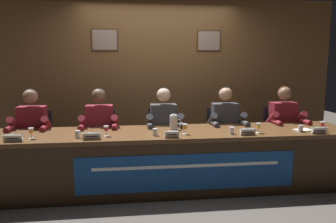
{
  "coord_description": "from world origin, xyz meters",
  "views": [
    {
      "loc": [
        -0.48,
        -3.91,
        1.57
      ],
      "look_at": [
        0.0,
        0.0,
        0.98
      ],
      "focal_mm": 34.46,
      "sensor_mm": 36.0,
      "label": 1
    }
  ],
  "objects_px": {
    "panelist_center": "(164,125)",
    "water_cup_center": "(155,133)",
    "juice_glass_center": "(185,127)",
    "nameplate_right": "(248,132)",
    "document_stack_far_right": "(303,130)",
    "nameplate_far_right": "(319,130)",
    "chair_far_left": "(37,145)",
    "panelist_left": "(99,127)",
    "nameplate_center": "(172,134)",
    "water_cup_left": "(78,135)",
    "conference_table": "(170,150)",
    "juice_glass_far_left": "(31,131)",
    "juice_glass_far_right": "(322,124)",
    "panelist_far_left": "(31,128)",
    "panelist_right": "(226,124)",
    "chair_center": "(163,141)",
    "panelist_far_right": "(285,122)",
    "water_pitcher_central": "(174,122)",
    "water_cup_far_right": "(301,129)",
    "juice_glass_right": "(258,126)",
    "chair_left": "(101,143)",
    "chair_far_right": "(278,138)",
    "chair_right": "(222,139)",
    "juice_glass_left": "(106,129)",
    "water_cup_right": "(232,131)"
  },
  "relations": [
    {
      "from": "nameplate_center",
      "to": "juice_glass_right",
      "type": "distance_m",
      "value": 1.08
    },
    {
      "from": "nameplate_center",
      "to": "document_stack_far_right",
      "type": "distance_m",
      "value": 1.71
    },
    {
      "from": "water_cup_center",
      "to": "chair_center",
      "type": "bearing_deg",
      "value": 77.98
    },
    {
      "from": "juice_glass_center",
      "to": "nameplate_right",
      "type": "xyz_separation_m",
      "value": [
        0.73,
        -0.15,
        -0.05
      ]
    },
    {
      "from": "chair_center",
      "to": "nameplate_right",
      "type": "bearing_deg",
      "value": -46.53
    },
    {
      "from": "nameplate_far_right",
      "to": "juice_glass_far_left",
      "type": "bearing_deg",
      "value": 177.39
    },
    {
      "from": "nameplate_right",
      "to": "nameplate_far_right",
      "type": "relative_size",
      "value": 0.98
    },
    {
      "from": "chair_far_left",
      "to": "water_cup_center",
      "type": "height_order",
      "value": "chair_far_left"
    },
    {
      "from": "nameplate_center",
      "to": "water_pitcher_central",
      "type": "xyz_separation_m",
      "value": [
        0.08,
        0.45,
        0.05
      ]
    },
    {
      "from": "document_stack_far_right",
      "to": "nameplate_far_right",
      "type": "bearing_deg",
      "value": -66.76
    },
    {
      "from": "conference_table",
      "to": "juice_glass_far_right",
      "type": "distance_m",
      "value": 1.94
    },
    {
      "from": "nameplate_center",
      "to": "chair_left",
      "type": "bearing_deg",
      "value": 132.13
    },
    {
      "from": "juice_glass_left",
      "to": "water_pitcher_central",
      "type": "relative_size",
      "value": 0.59
    },
    {
      "from": "panelist_left",
      "to": "water_cup_left",
      "type": "xyz_separation_m",
      "value": [
        -0.18,
        -0.65,
        0.04
      ]
    },
    {
      "from": "juice_glass_left",
      "to": "document_stack_far_right",
      "type": "bearing_deg",
      "value": 0.67
    },
    {
      "from": "panelist_right",
      "to": "juice_glass_far_right",
      "type": "height_order",
      "value": "panelist_right"
    },
    {
      "from": "panelist_left",
      "to": "water_pitcher_central",
      "type": "height_order",
      "value": "panelist_left"
    },
    {
      "from": "chair_far_left",
      "to": "panelist_left",
      "type": "height_order",
      "value": "panelist_left"
    },
    {
      "from": "panelist_center",
      "to": "water_pitcher_central",
      "type": "distance_m",
      "value": 0.36
    },
    {
      "from": "panelist_left",
      "to": "nameplate_center",
      "type": "height_order",
      "value": "panelist_left"
    },
    {
      "from": "juice_glass_far_left",
      "to": "juice_glass_far_right",
      "type": "bearing_deg",
      "value": -0.37
    },
    {
      "from": "water_cup_center",
      "to": "water_pitcher_central",
      "type": "distance_m",
      "value": 0.42
    },
    {
      "from": "water_cup_far_right",
      "to": "water_cup_center",
      "type": "bearing_deg",
      "value": 179.79
    },
    {
      "from": "panelist_center",
      "to": "chair_right",
      "type": "xyz_separation_m",
      "value": [
        0.88,
        0.2,
        -0.28
      ]
    },
    {
      "from": "panelist_right",
      "to": "chair_far_left",
      "type": "bearing_deg",
      "value": 175.67
    },
    {
      "from": "panelist_left",
      "to": "conference_table",
      "type": "bearing_deg",
      "value": -31.87
    },
    {
      "from": "conference_table",
      "to": "nameplate_right",
      "type": "distance_m",
      "value": 0.96
    },
    {
      "from": "juice_glass_far_left",
      "to": "water_cup_center",
      "type": "height_order",
      "value": "juice_glass_far_left"
    },
    {
      "from": "panelist_center",
      "to": "water_cup_center",
      "type": "distance_m",
      "value": 0.68
    },
    {
      "from": "panelist_far_right",
      "to": "water_pitcher_central",
      "type": "distance_m",
      "value": 1.71
    },
    {
      "from": "panelist_far_left",
      "to": "nameplate_center",
      "type": "distance_m",
      "value": 1.93
    },
    {
      "from": "chair_center",
      "to": "water_cup_right",
      "type": "height_order",
      "value": "chair_center"
    },
    {
      "from": "conference_table",
      "to": "chair_far_right",
      "type": "height_order",
      "value": "chair_far_right"
    },
    {
      "from": "chair_left",
      "to": "juice_glass_center",
      "type": "height_order",
      "value": "chair_left"
    },
    {
      "from": "chair_center",
      "to": "water_cup_center",
      "type": "height_order",
      "value": "chair_center"
    },
    {
      "from": "chair_far_left",
      "to": "juice_glass_far_right",
      "type": "height_order",
      "value": "chair_far_left"
    },
    {
      "from": "panelist_far_left",
      "to": "water_cup_far_right",
      "type": "relative_size",
      "value": 14.58
    },
    {
      "from": "juice_glass_far_left",
      "to": "chair_left",
      "type": "relative_size",
      "value": 0.14
    },
    {
      "from": "water_cup_left",
      "to": "nameplate_right",
      "type": "height_order",
      "value": "water_cup_left"
    },
    {
      "from": "conference_table",
      "to": "chair_left",
      "type": "xyz_separation_m",
      "value": [
        -0.88,
        0.75,
        -0.07
      ]
    },
    {
      "from": "water_cup_left",
      "to": "panelist_center",
      "type": "xyz_separation_m",
      "value": [
        1.06,
        0.65,
        -0.04
      ]
    },
    {
      "from": "panelist_far_left",
      "to": "nameplate_far_right",
      "type": "height_order",
      "value": "panelist_far_left"
    },
    {
      "from": "chair_left",
      "to": "nameplate_right",
      "type": "relative_size",
      "value": 5.1
    },
    {
      "from": "conference_table",
      "to": "juice_glass_far_right",
      "type": "height_order",
      "value": "juice_glass_far_right"
    },
    {
      "from": "chair_right",
      "to": "nameplate_far_right",
      "type": "distance_m",
      "value": 1.38
    },
    {
      "from": "panelist_far_left",
      "to": "panelist_right",
      "type": "distance_m",
      "value": 2.64
    },
    {
      "from": "conference_table",
      "to": "chair_far_left",
      "type": "bearing_deg",
      "value": 156.99
    },
    {
      "from": "chair_left",
      "to": "panelist_far_left",
      "type": "bearing_deg",
      "value": -167.21
    },
    {
      "from": "conference_table",
      "to": "panelist_right",
      "type": "distance_m",
      "value": 1.06
    },
    {
      "from": "nameplate_far_right",
      "to": "water_cup_far_right",
      "type": "bearing_deg",
      "value": 142.88
    }
  ]
}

